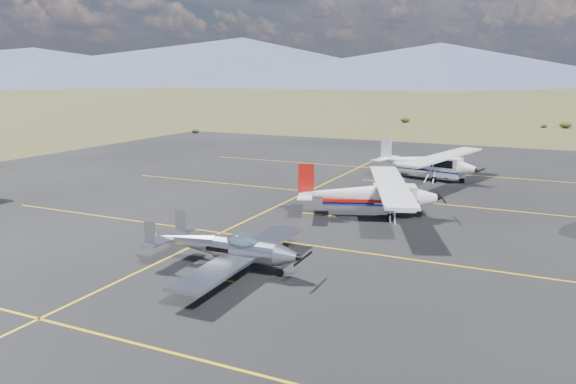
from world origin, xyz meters
The scene contains 5 objects.
ground centered at (0.00, 0.00, 0.00)m, with size 1600.00×1600.00×0.00m, color #383D1C.
apron centered at (0.00, 7.00, 0.00)m, with size 72.00×72.00×0.02m, color black.
aircraft_low_wing centered at (-2.85, -2.31, 0.91)m, with size 6.26×8.75×1.91m.
aircraft_cessna centered at (-0.33, 8.32, 1.28)m, with size 8.01×11.19×2.89m.
aircraft_plain centered at (0.27, 20.83, 1.29)m, with size 7.39×11.42×2.89m.
Camera 1 is at (8.45, -20.78, 7.77)m, focal length 35.00 mm.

